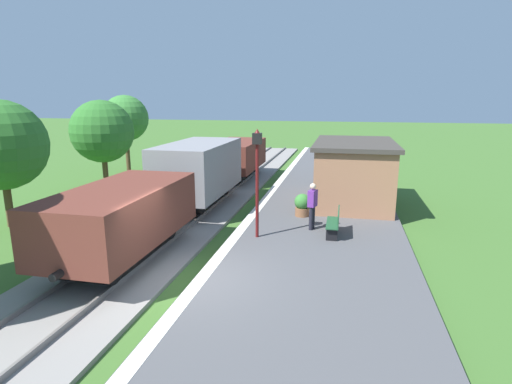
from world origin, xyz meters
name	(u,v)px	position (x,y,z in m)	size (l,w,h in m)	color
ground_plane	(187,286)	(0.00, 0.00, 0.00)	(160.00, 160.00, 0.00)	#3D6628
platform_slab	(307,293)	(3.20, 0.00, 0.12)	(6.00, 60.00, 0.25)	#4C4C4F
platform_edge_stripe	(201,278)	(0.40, 0.00, 0.25)	(0.36, 60.00, 0.01)	silver
track_ballast	(107,276)	(-2.40, 0.00, 0.06)	(3.80, 60.00, 0.12)	gray
rail_near	(130,274)	(-1.68, 0.00, 0.19)	(0.07, 60.00, 0.14)	slate
rail_far	(84,269)	(-3.12, 0.00, 0.19)	(0.07, 60.00, 0.14)	slate
freight_train	(199,176)	(-2.40, 7.61, 1.51)	(2.50, 19.40, 2.72)	brown
station_hut	(353,172)	(4.40, 9.30, 1.65)	(3.50, 5.80, 2.78)	#9E6B4C
bench_near_hut	(335,222)	(3.74, 4.33, 0.72)	(0.42, 1.50, 0.91)	#1E4C2D
bench_down_platform	(340,173)	(3.74, 13.96, 0.72)	(0.42, 1.50, 0.91)	#1E4C2D
person_waiting	(312,204)	(2.92, 4.83, 1.18)	(0.35, 0.44, 1.71)	black
potted_planter	(302,205)	(2.39, 6.48, 0.72)	(0.64, 0.64, 0.92)	brown
lamp_post_near	(257,164)	(1.15, 3.59, 2.80)	(0.28, 0.28, 3.70)	#591414
tree_trackside_mid	(0,145)	(-8.71, 3.46, 3.19)	(3.40, 3.40, 4.90)	#4C3823
tree_trackside_far	(102,132)	(-8.37, 9.62, 3.22)	(3.22, 3.22, 4.84)	#4C3823
tree_field_left	(125,118)	(-10.26, 15.32, 3.60)	(3.00, 3.00, 5.12)	#4C3823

